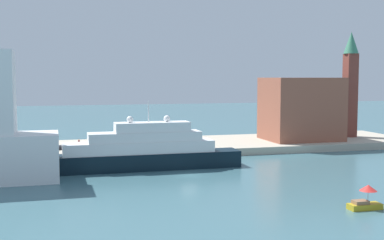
# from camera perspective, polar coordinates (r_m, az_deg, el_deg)

# --- Properties ---
(ground) EXTENTS (400.00, 400.00, 0.00)m
(ground) POSITION_cam_1_polar(r_m,az_deg,el_deg) (76.93, -0.28, -6.24)
(ground) COLOR #3D6670
(quay_dock) EXTENTS (110.00, 21.87, 1.42)m
(quay_dock) POSITION_cam_1_polar(r_m,az_deg,el_deg) (102.71, -4.21, -3.05)
(quay_dock) COLOR #B7AD99
(quay_dock) RESTS_ON ground
(large_yacht) EXTENTS (29.92, 4.66, 11.01)m
(large_yacht) POSITION_cam_1_polar(r_m,az_deg,el_deg) (81.95, -5.15, -3.45)
(large_yacht) COLOR black
(large_yacht) RESTS_ON ground
(small_motorboat) EXTENTS (3.78, 1.96, 2.76)m
(small_motorboat) POSITION_cam_1_polar(r_m,az_deg,el_deg) (60.77, 18.85, -8.38)
(small_motorboat) COLOR #B7991E
(small_motorboat) RESTS_ON ground
(harbor_building) EXTENTS (15.13, 11.82, 13.22)m
(harbor_building) POSITION_cam_1_polar(r_m,az_deg,el_deg) (110.65, 12.11, 1.24)
(harbor_building) COLOR #93513D
(harbor_building) RESTS_ON quay_dock
(bell_tower) EXTENTS (3.28, 3.28, 23.32)m
(bell_tower) POSITION_cam_1_polar(r_m,az_deg,el_deg) (118.84, 17.31, 4.36)
(bell_tower) COLOR brown
(bell_tower) RESTS_ON quay_dock
(parked_car) EXTENTS (3.91, 1.90, 1.37)m
(parked_car) POSITION_cam_1_polar(r_m,az_deg,el_deg) (97.14, -15.56, -2.90)
(parked_car) COLOR black
(parked_car) RESTS_ON quay_dock
(person_figure) EXTENTS (0.36, 0.36, 1.65)m
(person_figure) POSITION_cam_1_polar(r_m,az_deg,el_deg) (98.67, -12.54, -2.61)
(person_figure) COLOR maroon
(person_figure) RESTS_ON quay_dock
(mooring_bollard) EXTENTS (0.44, 0.44, 0.68)m
(mooring_bollard) POSITION_cam_1_polar(r_m,az_deg,el_deg) (93.23, -3.12, -3.19)
(mooring_bollard) COLOR black
(mooring_bollard) RESTS_ON quay_dock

